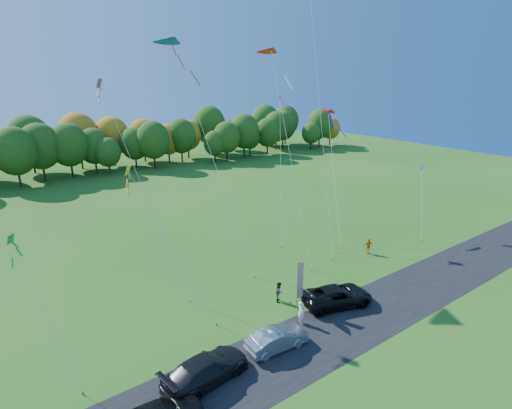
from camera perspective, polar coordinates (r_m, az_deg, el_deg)
ground at (r=33.56m, az=6.16°, el=-14.08°), size 160.00×160.00×0.00m
asphalt_strip at (r=31.21m, az=11.24°, el=-17.08°), size 90.00×6.00×0.01m
tree_line at (r=80.34m, az=-20.84°, el=4.04°), size 116.00×12.00×10.00m
black_suv at (r=33.67m, az=11.51°, el=-12.65°), size 6.32×4.30×1.61m
silver_sedan at (r=28.58m, az=3.05°, el=-18.61°), size 4.55×1.89×1.46m
dark_truck_a at (r=26.28m, az=-7.16°, el=-22.31°), size 5.97×3.06×1.66m
person_tailgate_a at (r=30.96m, az=6.43°, el=-15.08°), size 0.58×0.75×1.85m
person_tailgate_b at (r=33.55m, az=3.34°, el=-12.31°), size 1.01×1.04×1.69m
person_east at (r=43.31m, az=15.74°, el=-5.73°), size 1.05×0.79×1.66m
feather_flag at (r=31.89m, az=6.27°, el=-10.65°), size 0.54×0.13×4.15m
kite_delta_blue at (r=37.72m, az=-6.58°, el=7.76°), size 3.55×12.24×22.70m
kite_parafoil_orange at (r=43.30m, az=9.05°, el=14.23°), size 7.05×12.02×30.47m
kite_delta_red at (r=39.48m, az=4.84°, el=7.52°), size 3.48×10.63×21.70m
kite_parafoil_rainbow at (r=46.16m, az=11.09°, el=4.16°), size 6.74×8.51×14.31m
kite_diamond_yellow at (r=30.48m, az=-11.93°, el=-5.89°), size 3.97×7.37×11.75m
kite_diamond_green at (r=27.00m, az=-27.78°, el=-13.77°), size 2.37×5.19×9.29m
kite_diamond_white at (r=44.25m, az=3.56°, el=5.18°), size 4.67×6.45×16.47m
kite_diamond_pink at (r=33.57m, az=-15.59°, el=1.63°), size 3.73×8.55×17.86m
kite_diamond_blue_low at (r=49.17m, az=22.60°, el=0.19°), size 3.28×3.35×8.20m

